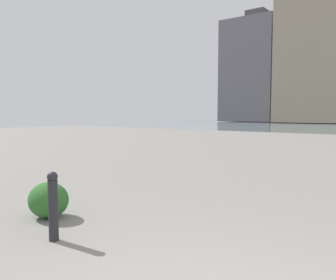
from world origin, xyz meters
The scene contains 3 objects.
building_annex centered at (28.47, -66.87, 10.34)m, with size 11.07×14.03×22.73m.
bollard_near centered at (2.63, -0.53, 0.45)m, with size 0.13×0.13×0.87m.
shrub_wide centered at (3.52, -1.03, 0.27)m, with size 0.64×0.58×0.54m.
Camera 1 is at (-1.04, 1.86, 1.59)m, focal length 36.28 mm.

